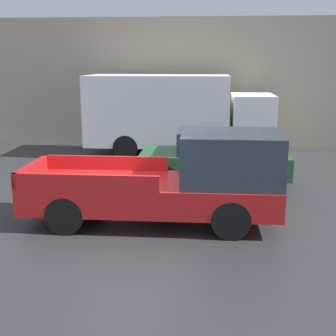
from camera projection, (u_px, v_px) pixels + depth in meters
ground_plane at (127, 224)px, 10.50m from camera, size 60.00×60.00×0.00m
building_wall at (167, 83)px, 19.75m from camera, size 28.00×0.15×5.33m
pickup_truck at (178, 181)px, 10.35m from camera, size 5.58×2.02×2.07m
car at (215, 157)px, 13.74m from camera, size 4.28×1.99×1.60m
delivery_truck at (174, 112)px, 17.84m from camera, size 7.01×2.58×3.04m
newspaper_box at (154, 135)px, 19.97m from camera, size 0.45×0.40×0.97m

